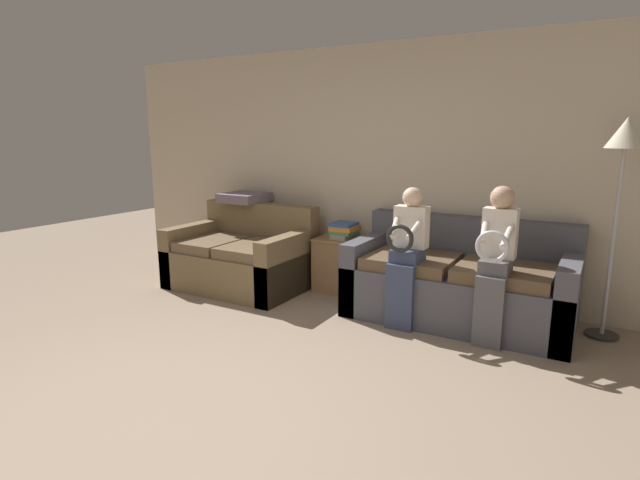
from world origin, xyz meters
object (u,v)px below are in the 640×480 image
at_px(couch_main, 459,284).
at_px(throw_pillow, 244,197).
at_px(book_stack, 344,230).
at_px(side_shelf, 344,264).
at_px(couch_side, 243,258).
at_px(child_left_seated, 407,251).
at_px(floor_lamp, 624,155).
at_px(child_right_seated, 496,256).

xyz_separation_m(couch_main, throw_pillow, (-2.56, 0.17, 0.60)).
height_order(couch_main, throw_pillow, throw_pillow).
bearing_deg(couch_main, book_stack, 170.44).
distance_m(couch_main, side_shelf, 1.30).
height_order(side_shelf, throw_pillow, throw_pillow).
bearing_deg(couch_side, child_left_seated, -6.02).
bearing_deg(throw_pillow, couch_main, -3.89).
distance_m(child_left_seated, floor_lamp, 1.82).
bearing_deg(couch_side, floor_lamp, 5.98).
distance_m(couch_main, throw_pillow, 2.64).
bearing_deg(child_left_seated, side_shelf, 146.58).
bearing_deg(child_left_seated, child_right_seated, 0.39).
bearing_deg(floor_lamp, book_stack, 179.35).
bearing_deg(couch_main, child_right_seated, -45.95).
distance_m(couch_side, child_left_seated, 2.01).
xyz_separation_m(couch_main, side_shelf, (-1.28, 0.22, -0.03)).
bearing_deg(floor_lamp, child_right_seated, -144.23).
relative_size(couch_main, throw_pillow, 4.12).
xyz_separation_m(child_left_seated, book_stack, (-0.92, 0.60, -0.01)).
distance_m(couch_side, side_shelf, 1.12).
distance_m(child_left_seated, throw_pillow, 2.28).
bearing_deg(couch_main, couch_side, -175.66).
bearing_deg(floor_lamp, side_shelf, 179.28).
relative_size(child_left_seated, floor_lamp, 0.68).
height_order(couch_side, child_left_seated, child_left_seated).
relative_size(floor_lamp, throw_pillow, 3.79).
bearing_deg(couch_main, child_left_seated, -133.68).
xyz_separation_m(couch_side, child_right_seated, (2.70, -0.20, 0.40)).
relative_size(child_right_seated, side_shelf, 2.19).
xyz_separation_m(couch_side, child_left_seated, (1.96, -0.21, 0.36)).
height_order(couch_side, book_stack, couch_side).
height_order(child_right_seated, throw_pillow, child_right_seated).
height_order(couch_main, side_shelf, couch_main).
bearing_deg(child_right_seated, couch_main, 134.05).
bearing_deg(throw_pillow, floor_lamp, 0.21).
bearing_deg(couch_side, book_stack, 20.52).
bearing_deg(throw_pillow, book_stack, 1.85).
height_order(floor_lamp, throw_pillow, floor_lamp).
bearing_deg(throw_pillow, side_shelf, 1.97).
relative_size(book_stack, throw_pillow, 0.60).
xyz_separation_m(couch_main, book_stack, (-1.28, 0.22, 0.33)).
xyz_separation_m(couch_main, child_left_seated, (-0.37, -0.38, 0.34)).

